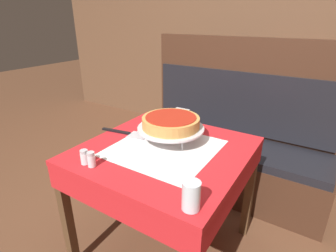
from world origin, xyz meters
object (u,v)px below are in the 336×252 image
at_px(pizza_server, 127,133).
at_px(pepper_shaker, 91,159).
at_px(salt_shaker, 84,157).
at_px(pizza_pan_stand, 171,129).
at_px(napkin_holder, 182,116).
at_px(water_glass_near, 191,196).
at_px(dining_table_front, 165,163).
at_px(condiment_caddy, 274,85).
at_px(booth_bench, 229,149).
at_px(deep_dish_pizza, 171,122).
at_px(dining_table_rear, 277,104).

bearing_deg(pizza_server, pepper_shaker, -74.37).
bearing_deg(pepper_shaker, salt_shaker, -180.00).
xyz_separation_m(pizza_pan_stand, salt_shaker, (-0.22, -0.44, -0.04)).
height_order(salt_shaker, pepper_shaker, pepper_shaker).
distance_m(pizza_pan_stand, pizza_server, 0.30).
bearing_deg(napkin_holder, salt_shaker, -99.86).
relative_size(water_glass_near, napkin_holder, 1.16).
xyz_separation_m(salt_shaker, napkin_holder, (0.13, 0.73, 0.01)).
distance_m(pizza_pan_stand, napkin_holder, 0.31).
bearing_deg(dining_table_front, pepper_shaker, -118.85).
xyz_separation_m(pizza_server, pepper_shaker, (0.11, -0.38, 0.03)).
xyz_separation_m(pizza_server, condiment_caddy, (0.54, 1.56, 0.04)).
height_order(booth_bench, condiment_caddy, booth_bench).
bearing_deg(booth_bench, water_glass_near, -78.09).
relative_size(pizza_pan_stand, deep_dish_pizza, 1.17).
height_order(dining_table_rear, napkin_holder, napkin_holder).
bearing_deg(salt_shaker, condiment_caddy, 76.08).
bearing_deg(napkin_holder, deep_dish_pizza, -72.04).
bearing_deg(dining_table_rear, pizza_server, -111.38).
relative_size(dining_table_front, salt_shaker, 11.76).
distance_m(dining_table_front, salt_shaker, 0.44).
height_order(pizza_pan_stand, condiment_caddy, condiment_caddy).
bearing_deg(salt_shaker, napkin_holder, 80.14).
bearing_deg(pizza_pan_stand, condiment_caddy, 80.31).
xyz_separation_m(booth_bench, pepper_shaker, (-0.28, -1.22, 0.41)).
bearing_deg(pepper_shaker, pizza_pan_stand, 67.96).
bearing_deg(pepper_shaker, dining_table_front, 61.15).
bearing_deg(booth_bench, pizza_server, -114.65).
relative_size(dining_table_front, dining_table_rear, 1.19).
bearing_deg(salt_shaker, dining_table_front, 55.49).
xyz_separation_m(dining_table_rear, pepper_shaker, (-0.49, -1.91, 0.16)).
relative_size(dining_table_rear, deep_dish_pizza, 2.25).
height_order(dining_table_rear, water_glass_near, water_glass_near).
bearing_deg(pepper_shaker, deep_dish_pizza, 67.96).
xyz_separation_m(dining_table_front, booth_bench, (0.09, 0.88, -0.28)).
height_order(water_glass_near, pepper_shaker, water_glass_near).
distance_m(dining_table_rear, deep_dish_pizza, 1.53).
relative_size(dining_table_rear, pepper_shaker, 9.54).
height_order(pizza_pan_stand, salt_shaker, pizza_pan_stand).
height_order(pizza_pan_stand, water_glass_near, water_glass_near).
bearing_deg(pizza_pan_stand, pepper_shaker, -112.04).
xyz_separation_m(dining_table_front, pizza_server, (-0.30, 0.03, 0.10)).
bearing_deg(napkin_holder, dining_table_rear, 70.64).
relative_size(booth_bench, salt_shaker, 21.18).
relative_size(dining_table_rear, condiment_caddy, 4.28).
height_order(dining_table_front, pizza_pan_stand, pizza_pan_stand).
distance_m(pizza_server, pepper_shaker, 0.40).
height_order(dining_table_rear, deep_dish_pizza, deep_dish_pizza).
bearing_deg(pizza_server, napkin_holder, 62.31).
bearing_deg(pizza_pan_stand, dining_table_rear, 77.86).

